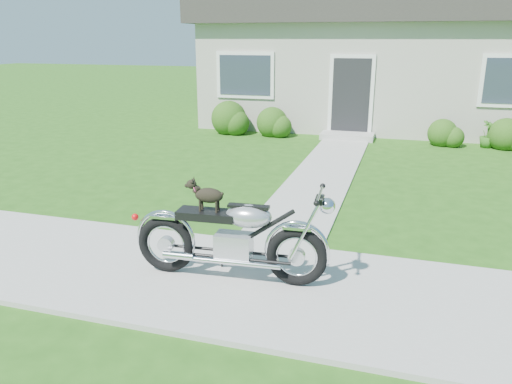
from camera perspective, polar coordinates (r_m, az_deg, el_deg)
ground at (r=5.45m, az=15.08°, el=-12.20°), size 80.00×80.00×0.00m
sidewalk at (r=5.44m, az=15.10°, el=-12.01°), size 24.00×2.20×0.04m
walkway at (r=10.23m, az=7.90°, el=2.31°), size 1.20×8.00×0.03m
house at (r=16.78m, az=17.48°, el=14.91°), size 12.60×7.03×4.50m
shrub_row at (r=13.46m, az=17.32°, el=6.98°), size 10.76×1.07×1.07m
potted_plant_left at (r=14.29m, az=-2.22°, el=8.07°), size 0.68×0.74×0.69m
potted_plant_right at (r=13.66m, az=24.96°, el=6.00°), size 0.52×0.52×0.67m
motorcycle_with_dog at (r=5.48m, az=-2.61°, el=-5.15°), size 2.22×0.60×1.12m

